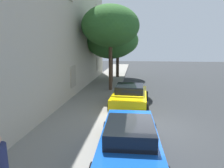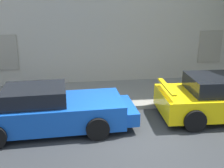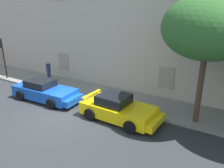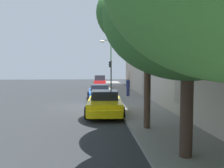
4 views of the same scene
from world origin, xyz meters
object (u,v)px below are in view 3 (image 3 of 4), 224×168
tree_midblock (208,28)px  traffic_light (2,52)px  sportscar_yellow_flank (121,109)px  sportscar_red_lead (47,92)px  pedestrian_admiring (49,71)px

tree_midblock → traffic_light: (-16.05, -0.47, -2.69)m
sportscar_yellow_flank → traffic_light: (-12.22, 1.25, 1.91)m
sportscar_red_lead → pedestrian_admiring: (-2.60, 2.78, 0.40)m
sportscar_yellow_flank → pedestrian_admiring: (-8.35, 2.64, 0.39)m
tree_midblock → pedestrian_admiring: size_ratio=3.90×
traffic_light → pedestrian_admiring: (3.88, 1.39, -1.51)m
sportscar_red_lead → tree_midblock: bearing=11.0°
sportscar_yellow_flank → sportscar_red_lead: bearing=-178.6°
sportscar_yellow_flank → tree_midblock: 6.23m
traffic_light → sportscar_yellow_flank: bearing=-5.8°
sportscar_yellow_flank → traffic_light: traffic_light is taller
sportscar_yellow_flank → tree_midblock: bearing=24.2°
sportscar_yellow_flank → tree_midblock: size_ratio=0.70×
pedestrian_admiring → sportscar_yellow_flank: bearing=-17.5°
traffic_light → pedestrian_admiring: bearing=19.7°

